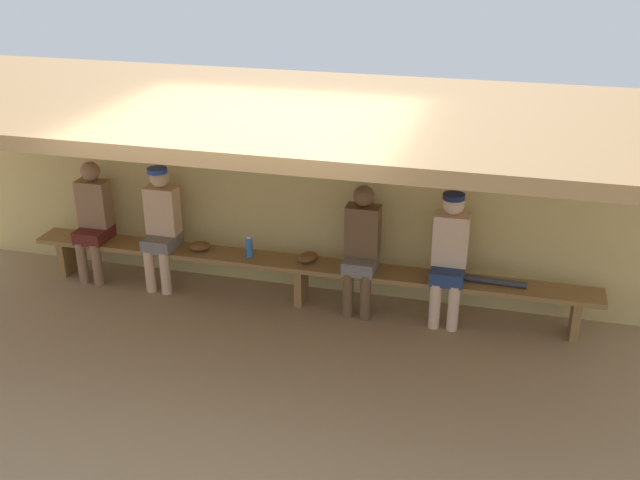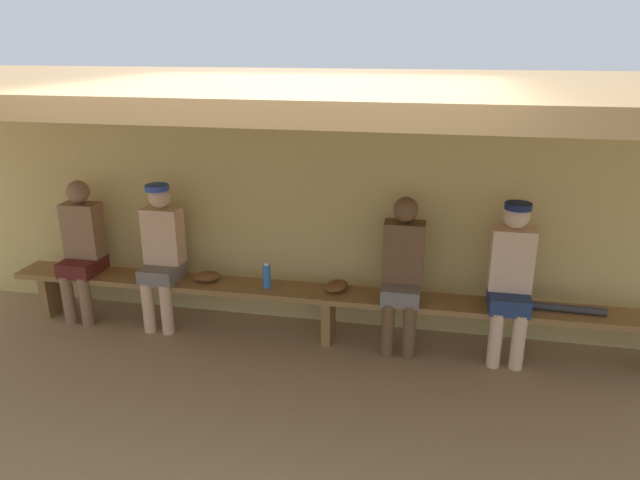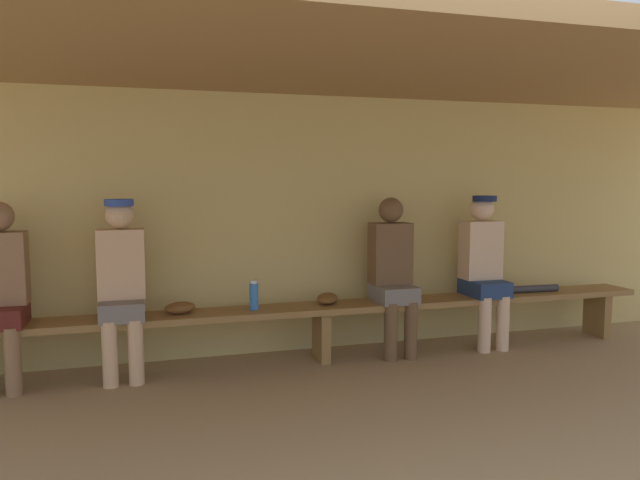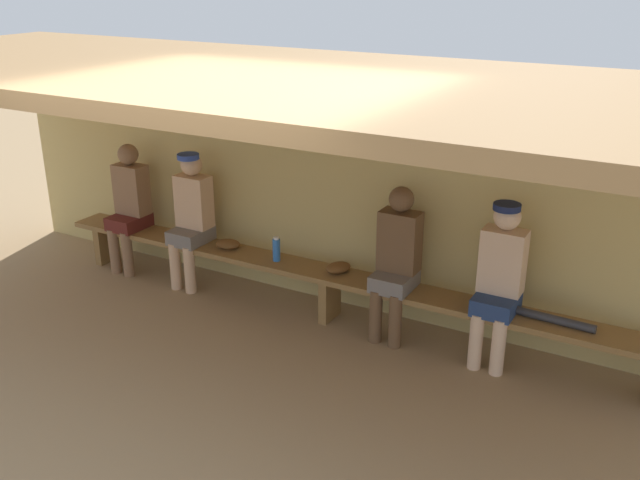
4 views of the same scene
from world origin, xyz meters
name	(u,v)px [view 3 (image 3 of 4)]	position (x,y,z in m)	size (l,w,h in m)	color
ground_plane	(398,437)	(0.00, 0.00, 0.00)	(24.00, 24.00, 0.00)	#9E7F59
back_wall	(307,224)	(0.00, 2.00, 1.10)	(8.00, 0.20, 2.20)	tan
dugout_roof	(359,61)	(0.00, 0.70, 2.26)	(8.00, 2.80, 0.12)	#9E7547
bench	(321,314)	(0.00, 1.55, 0.39)	(6.00, 0.36, 0.46)	olive
player_middle	(484,263)	(1.51, 1.55, 0.75)	(0.34, 0.42, 1.34)	navy
player_in_white	(393,269)	(0.63, 1.55, 0.73)	(0.34, 0.42, 1.34)	slate
player_rightmost	(121,280)	(-1.55, 1.55, 0.75)	(0.34, 0.42, 1.34)	slate
player_in_red	(0,288)	(-2.36, 1.55, 0.73)	(0.34, 0.42, 1.34)	#591E19
water_bottle_clear	(254,296)	(-0.56, 1.54, 0.57)	(0.07, 0.07, 0.24)	blue
baseball_glove_dark_brown	(180,308)	(-1.13, 1.57, 0.51)	(0.24, 0.17, 0.09)	brown
baseball_glove_tan	(327,299)	(0.06, 1.59, 0.51)	(0.24, 0.17, 0.09)	brown
baseball_bat	(514,290)	(1.83, 1.55, 0.49)	(0.07, 0.07, 0.88)	#333338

